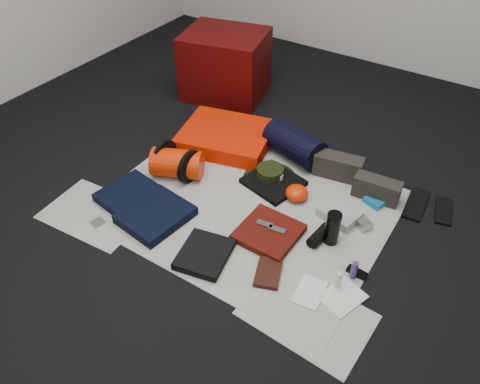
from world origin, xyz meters
The scene contains 37 objects.
floor centered at (0.00, 0.00, -0.01)m, with size 4.50×4.50×0.02m, color black.
newspaper_mat centered at (0.00, 0.00, 0.00)m, with size 1.60×1.30×0.01m, color beige.
newspaper_sheet_front_left centered at (-0.70, -0.55, 0.00)m, with size 0.58×0.40×0.00m, color beige.
newspaper_sheet_front_right centered at (0.65, -0.50, 0.00)m, with size 0.58×0.40×0.00m, color beige.
red_cabinet centered at (-0.86, 1.04, 0.25)m, with size 0.60×0.50×0.50m, color #470505.
sleeping_pad centered at (-0.46, 0.45, 0.06)m, with size 0.60×0.49×0.11m, color red.
stuff_sack centered at (-0.52, -0.01, 0.10)m, with size 0.18×0.18×0.31m, color red.
sack_strap_left centered at (-0.62, -0.01, 0.11)m, with size 0.22×0.22×0.03m, color black.
sack_strap_right centered at (-0.42, -0.01, 0.11)m, with size 0.22×0.22×0.03m, color black.
navy_duffel centered at (0.01, 0.56, 0.11)m, with size 0.21×0.21×0.40m, color black.
boonie_brim centered at (-0.01, 0.28, 0.01)m, with size 0.34×0.34×0.01m, color black.
boonie_crown centered at (-0.01, 0.28, 0.05)m, with size 0.17×0.17×0.07m, color black.
hiking_boot_left centered at (0.33, 0.54, 0.08)m, with size 0.30×0.11×0.15m, color #2D2A23.
hiking_boot_right centered at (0.62, 0.47, 0.07)m, with size 0.27×0.10×0.14m, color #2D2A23.
flip_flop_left centered at (0.84, 0.54, 0.01)m, with size 0.11×0.29×0.02m, color black.
flip_flop_right centered at (0.99, 0.57, 0.01)m, with size 0.09×0.24×0.01m, color black.
trousers_navy_a centered at (-0.62, -0.34, 0.03)m, with size 0.29×0.33×0.05m, color black.
trousers_navy_b centered at (-0.37, -0.39, 0.03)m, with size 0.32×0.37×0.06m, color black.
trousers_charcoal centered at (0.04, -0.48, 0.03)m, with size 0.25×0.28×0.04m, color black.
black_tshirt centered at (0.04, 0.25, 0.02)m, with size 0.32×0.30×0.03m, color black.
red_shirt centered at (0.24, -0.15, 0.03)m, with size 0.31×0.31×0.04m, color #490E08.
orange_stuff_sack centered at (0.22, 0.20, 0.05)m, with size 0.14×0.14×0.09m, color red.
first_aid_pouch centered at (0.50, 0.19, 0.03)m, with size 0.22×0.16×0.05m, color #939C94.
water_bottle centered at (0.54, -0.01, 0.11)m, with size 0.08×0.08×0.20m, color black.
speaker centered at (0.48, -0.03, 0.04)m, with size 0.06×0.06×0.17m, color black.
compact_camera centered at (0.64, 0.20, 0.03)m, with size 0.11×0.07×0.05m, color #A0A0A4.
cyan_case centered at (0.63, 0.41, 0.02)m, with size 0.11×0.07×0.04m, color #0F6493.
toiletry_purple centered at (0.74, -0.17, 0.06)m, with size 0.03×0.03×0.10m, color #3F2370.
toiletry_clear centered at (0.70, -0.27, 0.06)m, with size 0.03×0.03×0.10m, color silver.
paperback_book centered at (0.38, -0.39, 0.02)m, with size 0.12×0.19×0.03m, color black.
map_booklet centered at (0.60, -0.38, 0.01)m, with size 0.13×0.19×0.01m, color silver.
map_printout centered at (0.75, -0.32, 0.01)m, with size 0.16×0.21×0.01m, color silver.
sunglasses centered at (0.75, -0.15, 0.02)m, with size 0.10×0.04×0.03m, color black.
key_cluster centered at (-0.62, -0.60, 0.01)m, with size 0.07×0.07×0.01m, color #A0A0A4.
tape_roll centered at (0.06, 0.28, 0.06)m, with size 0.05×0.05×0.04m, color beige.
energy_bar_a centered at (0.20, -0.13, 0.05)m, with size 0.10×0.04×0.01m, color #A0A0A4.
energy_bar_b centered at (0.28, -0.13, 0.05)m, with size 0.10×0.04×0.01m, color #A0A0A4.
Camera 1 is at (1.09, -1.75, 1.87)m, focal length 35.00 mm.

